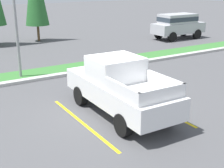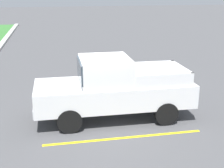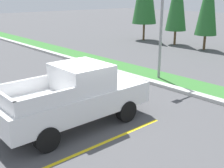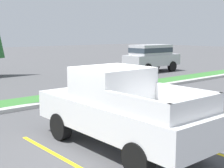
% 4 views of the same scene
% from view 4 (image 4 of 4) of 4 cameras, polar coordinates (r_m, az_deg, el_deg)
% --- Properties ---
extents(ground_plane, '(120.00, 120.00, 0.00)m').
position_cam_4_polar(ground_plane, '(9.01, -1.45, -10.21)').
color(ground_plane, '#4C4C4F').
extents(parking_line_near, '(0.12, 4.80, 0.01)m').
position_cam_4_polar(parking_line_near, '(7.70, -7.50, -13.71)').
color(parking_line_near, yellow).
rests_on(parking_line_near, ground).
extents(parking_line_far, '(0.12, 4.80, 0.01)m').
position_cam_4_polar(parking_line_far, '(9.62, 8.34, -9.00)').
color(parking_line_far, yellow).
rests_on(parking_line_far, ground).
extents(curb_strip, '(56.00, 0.40, 0.15)m').
position_cam_4_polar(curb_strip, '(13.11, -15.42, -4.04)').
color(curb_strip, '#B2B2AD').
rests_on(curb_strip, ground).
extents(grass_median, '(56.00, 1.80, 0.06)m').
position_cam_4_polar(grass_median, '(14.10, -17.33, -3.40)').
color(grass_median, '#387533').
rests_on(grass_median, ground).
extents(pickup_truck_main, '(2.03, 5.25, 2.10)m').
position_cam_4_polar(pickup_truck_main, '(8.31, 1.17, -4.39)').
color(pickup_truck_main, black).
rests_on(pickup_truck_main, ground).
extents(suv_distant, '(4.62, 2.01, 2.10)m').
position_cam_4_polar(suv_distant, '(24.85, 7.06, 4.99)').
color(suv_distant, black).
rests_on(suv_distant, ground).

